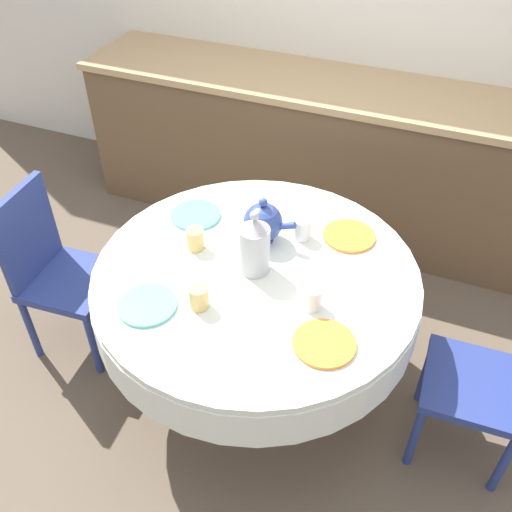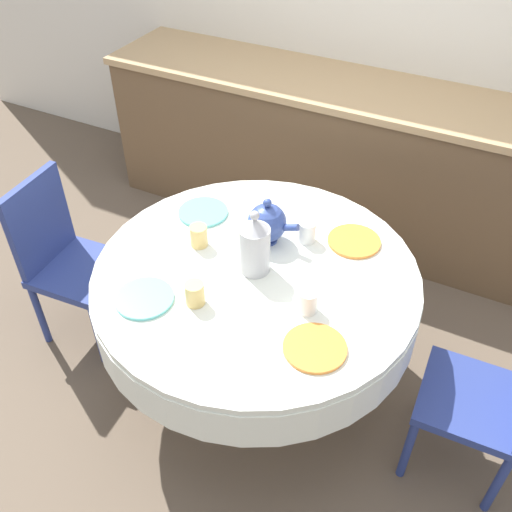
% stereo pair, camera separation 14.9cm
% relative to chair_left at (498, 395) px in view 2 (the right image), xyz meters
% --- Properties ---
extents(ground_plane, '(12.00, 12.00, 0.00)m').
position_rel_chair_left_xyz_m(ground_plane, '(-1.02, -0.04, -0.49)').
color(ground_plane, brown).
extents(wall_back, '(7.00, 0.05, 2.60)m').
position_rel_chair_left_xyz_m(wall_back, '(-1.02, 1.72, 0.81)').
color(wall_back, silver).
rests_on(wall_back, ground_plane).
extents(kitchen_counter, '(3.24, 0.64, 0.95)m').
position_rel_chair_left_xyz_m(kitchen_counter, '(-1.02, 1.38, -0.01)').
color(kitchen_counter, brown).
rests_on(kitchen_counter, ground_plane).
extents(dining_table, '(1.36, 1.36, 0.74)m').
position_rel_chair_left_xyz_m(dining_table, '(-1.02, -0.04, 0.13)').
color(dining_table, tan).
rests_on(dining_table, ground_plane).
extents(chair_left, '(0.41, 0.41, 0.89)m').
position_rel_chair_left_xyz_m(chair_left, '(0.00, 0.00, 0.00)').
color(chair_left, navy).
rests_on(chair_left, ground_plane).
extents(chair_right, '(0.43, 0.43, 0.89)m').
position_rel_chair_left_xyz_m(chair_right, '(-2.04, -0.11, 0.00)').
color(chair_right, navy).
rests_on(chair_right, ground_plane).
extents(plate_near_left, '(0.23, 0.23, 0.01)m').
position_rel_chair_left_xyz_m(plate_near_left, '(-1.33, -0.38, 0.26)').
color(plate_near_left, '#60BCB7').
rests_on(plate_near_left, dining_table).
extents(cup_near_left, '(0.08, 0.08, 0.10)m').
position_rel_chair_left_xyz_m(cup_near_left, '(-1.15, -0.31, 0.30)').
color(cup_near_left, '#DBB766').
rests_on(cup_near_left, dining_table).
extents(plate_near_right, '(0.23, 0.23, 0.01)m').
position_rel_chair_left_xyz_m(plate_near_right, '(-0.65, -0.31, 0.26)').
color(plate_near_right, orange).
rests_on(plate_near_right, dining_table).
extents(cup_near_right, '(0.08, 0.08, 0.10)m').
position_rel_chair_left_xyz_m(cup_near_right, '(-0.75, -0.15, 0.30)').
color(cup_near_right, white).
rests_on(cup_near_right, dining_table).
extents(plate_far_left, '(0.23, 0.23, 0.01)m').
position_rel_chair_left_xyz_m(plate_far_left, '(-1.42, 0.20, 0.26)').
color(plate_far_left, '#60BCB7').
rests_on(plate_far_left, dining_table).
extents(cup_far_left, '(0.08, 0.08, 0.10)m').
position_rel_chair_left_xyz_m(cup_far_left, '(-1.32, 0.00, 0.30)').
color(cup_far_left, '#DBB766').
rests_on(cup_far_left, dining_table).
extents(plate_far_right, '(0.23, 0.23, 0.01)m').
position_rel_chair_left_xyz_m(plate_far_right, '(-0.73, 0.32, 0.26)').
color(plate_far_right, orange).
rests_on(plate_far_right, dining_table).
extents(cup_far_right, '(0.08, 0.08, 0.10)m').
position_rel_chair_left_xyz_m(cup_far_right, '(-0.92, 0.24, 0.30)').
color(cup_far_right, white).
rests_on(cup_far_right, dining_table).
extents(coffee_carafe, '(0.13, 0.13, 0.29)m').
position_rel_chair_left_xyz_m(coffee_carafe, '(-1.03, -0.03, 0.38)').
color(coffee_carafe, '#B2B2B7').
rests_on(coffee_carafe, dining_table).
extents(teapot, '(0.23, 0.17, 0.22)m').
position_rel_chair_left_xyz_m(teapot, '(-1.07, 0.16, 0.35)').
color(teapot, '#33478E').
rests_on(teapot, dining_table).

